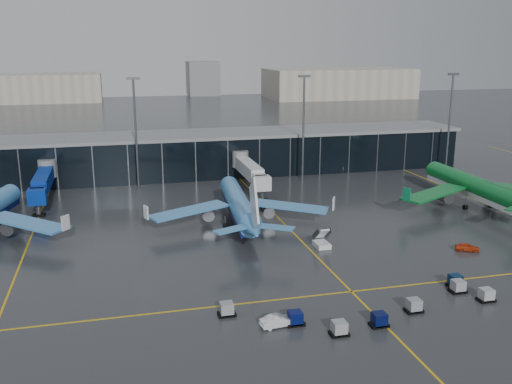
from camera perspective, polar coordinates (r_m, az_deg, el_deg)
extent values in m
plane|color=#282B2D|center=(89.50, -0.28, -6.73)|extent=(600.00, 600.00, 0.00)
cube|color=black|center=(146.97, -6.12, 3.67)|extent=(140.00, 16.00, 10.00)
cube|color=slate|center=(146.07, -6.18, 5.71)|extent=(142.00, 17.00, 0.80)
cylinder|color=#595B60|center=(138.02, -20.14, 2.23)|extent=(4.00, 4.00, 4.00)
cube|color=navy|center=(125.08, -20.68, 0.61)|extent=(3.00, 24.00, 3.00)
cylinder|color=#595B60|center=(118.62, -20.92, -1.69)|extent=(1.00, 1.00, 2.60)
cylinder|color=#595B60|center=(140.46, -1.58, 3.32)|extent=(4.00, 4.00, 4.00)
cube|color=silver|center=(127.77, -0.25, 1.84)|extent=(3.00, 24.00, 3.00)
cylinder|color=#595B60|center=(121.45, 0.61, -0.34)|extent=(1.00, 1.00, 2.60)
cylinder|color=#595B60|center=(132.59, -11.91, 5.55)|extent=(0.50, 0.50, 25.00)
cube|color=#595B60|center=(131.29, -12.20, 11.03)|extent=(3.00, 0.40, 0.60)
cylinder|color=#595B60|center=(139.94, 4.76, 6.27)|extent=(0.50, 0.50, 25.00)
cube|color=#595B60|center=(138.71, 4.87, 11.47)|extent=(3.00, 0.40, 0.60)
cylinder|color=#595B60|center=(157.44, 18.76, 6.47)|extent=(0.50, 0.50, 25.00)
cube|color=#595B60|center=(156.35, 19.14, 11.08)|extent=(3.00, 0.40, 0.60)
cube|color=#B2AD99|center=(369.37, 8.25, 10.71)|extent=(90.00, 42.00, 18.00)
cube|color=#B2AD99|center=(364.01, -20.78, 9.73)|extent=(70.00, 38.00, 16.00)
cube|color=#B2AD99|center=(386.29, -5.34, 11.25)|extent=(20.00, 20.00, 22.00)
cube|color=gold|center=(107.10, -21.57, -4.16)|extent=(0.30, 120.00, 0.02)
cube|color=gold|center=(110.23, 2.27, -2.60)|extent=(0.30, 120.00, 0.02)
cube|color=gold|center=(129.93, 21.68, -0.99)|extent=(0.30, 120.00, 0.02)
cube|color=gold|center=(79.41, 9.52, -9.79)|extent=(220.00, 0.30, 0.02)
cube|color=black|center=(75.46, 15.48, -11.34)|extent=(2.20, 1.50, 0.36)
cube|color=gray|center=(75.13, 15.52, -10.81)|extent=(1.60, 1.50, 1.50)
cube|color=black|center=(84.43, 19.26, -8.79)|extent=(2.20, 1.50, 0.36)
cube|color=#041D3B|center=(84.14, 19.30, -8.31)|extent=(1.60, 1.50, 1.50)
cube|color=black|center=(81.36, 21.99, -9.95)|extent=(2.20, 1.50, 0.36)
cube|color=#999DA2|center=(81.06, 22.04, -9.46)|extent=(1.60, 1.50, 1.50)
cube|color=black|center=(82.74, 19.52, -9.31)|extent=(2.20, 1.50, 0.36)
cube|color=gray|center=(82.44, 19.56, -8.81)|extent=(1.60, 1.50, 1.50)
cube|color=black|center=(69.94, 3.94, -12.97)|extent=(2.20, 1.50, 0.36)
cube|color=#050D43|center=(69.59, 3.95, -12.40)|extent=(1.60, 1.50, 1.50)
cube|color=black|center=(68.26, 8.30, -13.83)|extent=(2.20, 1.50, 0.36)
cube|color=gray|center=(67.90, 8.33, -13.26)|extent=(1.60, 1.50, 1.50)
cube|color=black|center=(72.00, -2.94, -12.11)|extent=(2.20, 1.50, 0.36)
cube|color=gray|center=(71.66, -2.95, -11.55)|extent=(1.60, 1.50, 1.50)
cube|color=black|center=(70.97, 12.19, -12.86)|extent=(2.20, 1.50, 0.36)
cube|color=#040B38|center=(70.62, 12.22, -12.30)|extent=(1.60, 1.50, 1.50)
cube|color=white|center=(95.20, 6.58, -5.24)|extent=(2.30, 3.27, 0.80)
cube|color=white|center=(94.58, 6.61, -4.16)|extent=(1.69, 2.88, 2.29)
imported|color=#B52F0D|center=(98.86, 20.38, -5.19)|extent=(4.00, 3.07, 1.27)
imported|color=silver|center=(69.22, 2.22, -12.75)|extent=(4.49, 2.00, 1.43)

